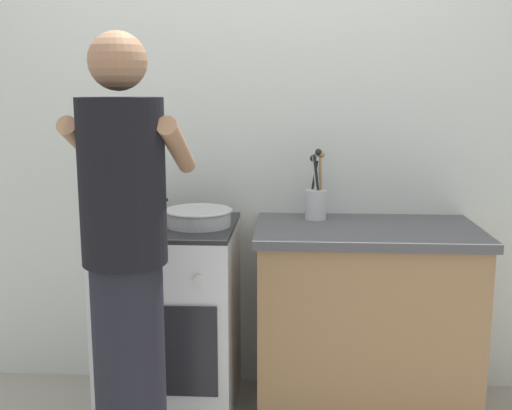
{
  "coord_description": "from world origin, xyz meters",
  "views": [
    {
      "loc": [
        0.21,
        -2.57,
        1.51
      ],
      "look_at": [
        0.05,
        0.12,
        1.0
      ],
      "focal_mm": 43.35,
      "sensor_mm": 36.0,
      "label": 1
    }
  ],
  "objects_px": {
    "utensil_crock": "(316,198)",
    "person": "(126,273)",
    "pot": "(139,211)",
    "mixing_bowl": "(199,216)",
    "stove_range": "(171,318)"
  },
  "relations": [
    {
      "from": "stove_range",
      "to": "person",
      "type": "relative_size",
      "value": 0.53
    },
    {
      "from": "pot",
      "to": "person",
      "type": "xyz_separation_m",
      "value": [
        0.11,
        -0.65,
        -0.1
      ]
    },
    {
      "from": "utensil_crock",
      "to": "person",
      "type": "xyz_separation_m",
      "value": [
        -0.7,
        -0.79,
        -0.14
      ]
    },
    {
      "from": "person",
      "to": "utensil_crock",
      "type": "bearing_deg",
      "value": 48.24
    },
    {
      "from": "stove_range",
      "to": "utensil_crock",
      "type": "distance_m",
      "value": 0.89
    },
    {
      "from": "mixing_bowl",
      "to": "pot",
      "type": "bearing_deg",
      "value": 172.4
    },
    {
      "from": "mixing_bowl",
      "to": "utensil_crock",
      "type": "height_order",
      "value": "utensil_crock"
    },
    {
      "from": "pot",
      "to": "utensil_crock",
      "type": "distance_m",
      "value": 0.83
    },
    {
      "from": "pot",
      "to": "utensil_crock",
      "type": "bearing_deg",
      "value": 9.78
    },
    {
      "from": "mixing_bowl",
      "to": "utensil_crock",
      "type": "distance_m",
      "value": 0.57
    },
    {
      "from": "pot",
      "to": "utensil_crock",
      "type": "relative_size",
      "value": 0.79
    },
    {
      "from": "stove_range",
      "to": "pot",
      "type": "height_order",
      "value": "pot"
    },
    {
      "from": "pot",
      "to": "stove_range",
      "type": "bearing_deg",
      "value": -8.91
    },
    {
      "from": "utensil_crock",
      "to": "mixing_bowl",
      "type": "bearing_deg",
      "value": -161.58
    },
    {
      "from": "pot",
      "to": "person",
      "type": "bearing_deg",
      "value": -80.31
    }
  ]
}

